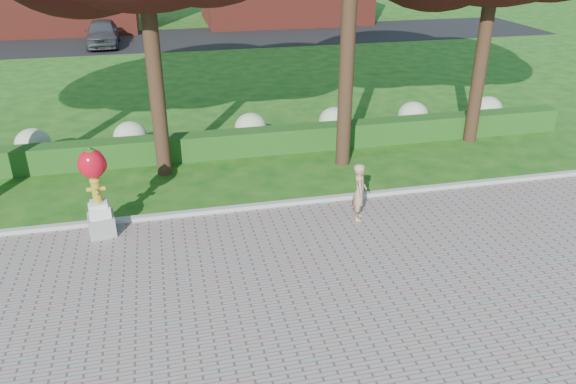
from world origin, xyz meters
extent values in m
plane|color=#144B12|center=(0.00, 0.00, 0.00)|extent=(100.00, 100.00, 0.00)
cube|color=#ADADA5|center=(0.00, 3.00, 0.07)|extent=(40.00, 0.18, 0.15)
cube|color=#224D16|center=(0.00, 7.00, 0.40)|extent=(24.00, 0.70, 0.80)
ellipsoid|color=#B1B98D|center=(-6.00, 8.00, 0.55)|extent=(1.10, 1.10, 0.99)
ellipsoid|color=#B1B98D|center=(-3.00, 8.00, 0.55)|extent=(1.10, 1.10, 0.99)
ellipsoid|color=#B1B98D|center=(1.00, 8.00, 0.55)|extent=(1.10, 1.10, 0.99)
ellipsoid|color=#B1B98D|center=(4.00, 8.00, 0.55)|extent=(1.10, 1.10, 0.99)
ellipsoid|color=#B1B98D|center=(7.00, 8.00, 0.55)|extent=(1.10, 1.10, 0.99)
ellipsoid|color=#B1B98D|center=(10.00, 8.00, 0.55)|extent=(1.10, 1.10, 0.99)
cube|color=black|center=(0.00, 28.00, 0.01)|extent=(50.00, 8.00, 0.02)
cylinder|color=black|center=(-2.00, 6.00, 3.08)|extent=(0.44, 0.44, 6.16)
cylinder|color=black|center=(3.50, 5.50, 3.64)|extent=(0.44, 0.44, 7.28)
cylinder|color=black|center=(8.50, 6.50, 2.94)|extent=(0.44, 0.44, 5.88)
cube|color=gray|center=(-3.59, 2.50, 0.29)|extent=(0.69, 0.69, 0.49)
cube|color=silver|center=(-3.59, 2.50, 0.67)|extent=(0.55, 0.55, 0.28)
cube|color=silver|center=(-3.59, 2.50, 0.86)|extent=(0.44, 0.44, 0.10)
cylinder|color=olive|center=(-3.59, 2.50, 1.19)|extent=(0.22, 0.22, 0.55)
ellipsoid|color=olive|center=(-3.59, 2.50, 1.46)|extent=(0.26, 0.26, 0.18)
cylinder|color=olive|center=(-3.75, 2.50, 1.24)|extent=(0.12, 0.11, 0.11)
cylinder|color=olive|center=(-3.43, 2.50, 1.24)|extent=(0.12, 0.11, 0.11)
cylinder|color=olive|center=(-3.59, 2.35, 1.24)|extent=(0.12, 0.12, 0.12)
cylinder|color=olive|center=(-3.59, 2.50, 1.54)|extent=(0.08, 0.08, 0.05)
ellipsoid|color=#B60919|center=(-3.59, 2.50, 1.89)|extent=(0.62, 0.55, 0.72)
ellipsoid|color=#B60919|center=(-3.77, 2.50, 1.87)|extent=(0.30, 0.30, 0.46)
ellipsoid|color=#B60919|center=(-3.41, 2.50, 1.87)|extent=(0.30, 0.30, 0.46)
cylinder|color=#226016|center=(-3.59, 2.50, 2.24)|extent=(0.10, 0.10, 0.12)
ellipsoid|color=#226016|center=(-3.59, 2.50, 2.21)|extent=(0.24, 0.24, 0.08)
imported|color=tan|center=(2.73, 1.84, 0.79)|extent=(0.51, 0.63, 1.50)
imported|color=#3D3F44|center=(-5.02, 26.78, 0.81)|extent=(1.95, 4.68, 1.58)
camera|label=1|loc=(-1.89, -10.10, 6.87)|focal=35.00mm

